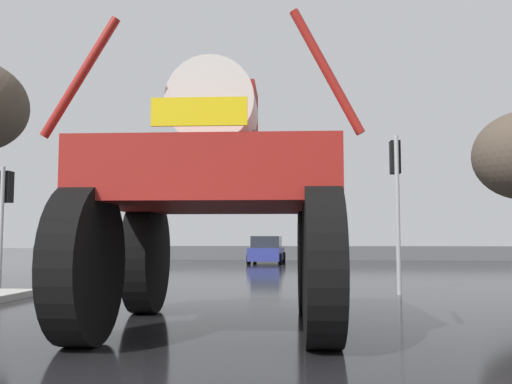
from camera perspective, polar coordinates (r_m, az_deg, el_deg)
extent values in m
plane|color=black|center=(21.79, -1.39, -8.35)|extent=(120.00, 120.00, 0.00)
cylinder|color=black|center=(10.80, -10.97, -6.41)|extent=(0.51, 2.09, 2.07)
cylinder|color=black|center=(10.50, 5.59, -6.53)|extent=(0.51, 2.09, 2.07)
cylinder|color=black|center=(7.70, -16.87, -7.00)|extent=(0.51, 2.09, 2.07)
cylinder|color=black|center=(7.25, 6.72, -7.32)|extent=(0.51, 2.09, 2.07)
cube|color=maroon|center=(8.97, -3.84, 1.02)|extent=(3.66, 4.04, 0.85)
cube|color=maroon|center=(9.52, -3.51, 6.88)|extent=(1.20, 1.20, 1.19)
cylinder|color=silver|center=(8.59, -4.26, 8.47)|extent=(1.30, 1.19, 1.27)
cylinder|color=maroon|center=(7.86, -17.32, 11.00)|extent=(1.03, 0.15, 1.62)
cylinder|color=maroon|center=(7.41, 7.17, 11.98)|extent=(0.95, 0.14, 1.66)
cube|color=yellow|center=(7.11, -5.77, 8.07)|extent=(1.21, 0.07, 0.36)
cube|color=navy|center=(31.87, 1.11, -6.26)|extent=(1.87, 4.17, 0.70)
cube|color=#23282D|center=(31.71, 1.08, -5.06)|extent=(1.65, 2.16, 0.64)
cylinder|color=black|center=(33.32, -0.12, -6.59)|extent=(0.20, 0.61, 0.60)
cylinder|color=black|center=(33.15, 2.82, -6.60)|extent=(0.20, 0.61, 0.60)
cylinder|color=black|center=(30.64, -0.74, -6.75)|extent=(0.20, 0.61, 0.60)
cylinder|color=black|center=(30.46, 2.45, -6.76)|extent=(0.20, 0.61, 0.60)
cylinder|color=#A8AAAF|center=(16.24, -24.34, -3.38)|extent=(0.11, 0.11, 3.27)
cube|color=black|center=(16.49, -23.85, 0.48)|extent=(0.24, 0.32, 0.84)
sphere|color=red|center=(16.68, -23.51, 1.34)|extent=(0.17, 0.17, 0.17)
sphere|color=#3C2403|center=(16.65, -23.54, 0.42)|extent=(0.17, 0.17, 0.17)
sphere|color=black|center=(16.63, -23.57, -0.51)|extent=(0.17, 0.17, 0.17)
cylinder|color=#A8AAAF|center=(14.45, 14.11, -2.19)|extent=(0.11, 0.11, 3.95)
cube|color=black|center=(14.79, 13.86, 3.41)|extent=(0.24, 0.32, 0.84)
sphere|color=red|center=(15.01, 13.72, 4.33)|extent=(0.17, 0.17, 0.17)
sphere|color=#3C2403|center=(14.98, 13.74, 3.31)|extent=(0.17, 0.17, 0.17)
sphere|color=black|center=(14.94, 13.76, 2.29)|extent=(0.17, 0.17, 0.17)
cube|color=#59595B|center=(37.06, 1.06, -6.17)|extent=(31.49, 0.24, 0.90)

